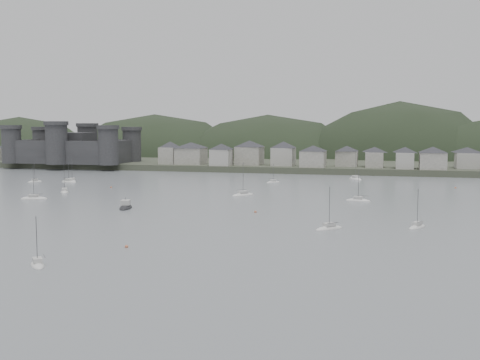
# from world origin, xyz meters

# --- Properties ---
(ground) EXTENTS (900.00, 900.00, 0.00)m
(ground) POSITION_xyz_m (0.00, 0.00, 0.00)
(ground) COLOR slate
(ground) RESTS_ON ground
(far_shore_land) EXTENTS (900.00, 250.00, 3.00)m
(far_shore_land) POSITION_xyz_m (0.00, 295.00, 1.50)
(far_shore_land) COLOR #383D2D
(far_shore_land) RESTS_ON ground
(forested_ridge) EXTENTS (851.55, 103.94, 102.57)m
(forested_ridge) POSITION_xyz_m (4.83, 269.40, -11.28)
(forested_ridge) COLOR black
(forested_ridge) RESTS_ON ground
(castle) EXTENTS (66.00, 43.00, 20.00)m
(castle) POSITION_xyz_m (-120.00, 179.80, 10.96)
(castle) COLOR #2F2F32
(castle) RESTS_ON far_shore_land
(waterfront_town) EXTENTS (451.48, 28.46, 12.92)m
(waterfront_town) POSITION_xyz_m (50.59, 183.34, 8.66)
(waterfront_town) COLOR gray
(waterfront_town) RESTS_ON far_shore_land
(moored_fleet) EXTENTS (218.89, 178.22, 13.75)m
(moored_fleet) POSITION_xyz_m (-13.46, 56.73, 0.18)
(moored_fleet) COLOR silver
(moored_fleet) RESTS_ON ground
(motor_launch_far) EXTENTS (5.21, 9.39, 4.11)m
(motor_launch_far) POSITION_xyz_m (-25.97, 46.09, 0.28)
(motor_launch_far) COLOR black
(motor_launch_far) RESTS_ON ground
(mooring_buoys) EXTENTS (198.66, 127.74, 0.70)m
(mooring_buoys) POSITION_xyz_m (5.60, 59.66, 0.15)
(mooring_buoys) COLOR #CB6A43
(mooring_buoys) RESTS_ON ground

